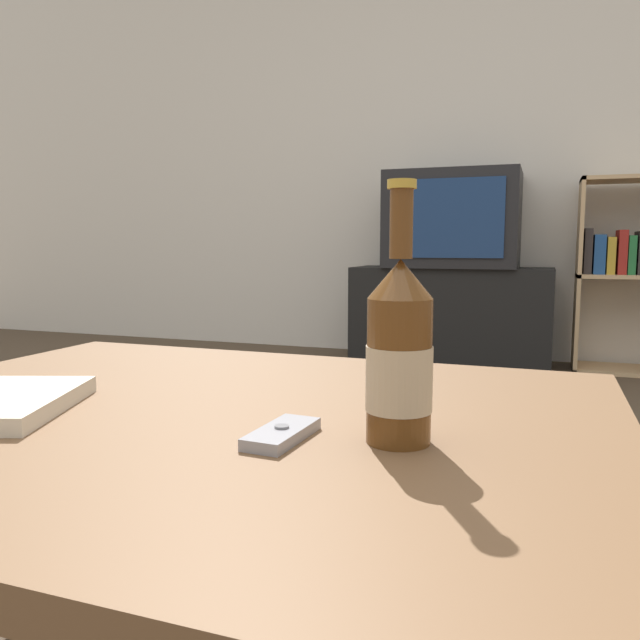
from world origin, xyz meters
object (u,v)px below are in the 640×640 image
object	(u,v)px
television	(453,220)
cell_phone	(282,434)
bookshelf	(618,267)
beer_bottle	(399,354)
tv_stand	(451,316)

from	to	relation	value
television	cell_phone	xyz separation A→B (m)	(0.20, -2.84, -0.36)
bookshelf	beer_bottle	size ratio (longest dim) A/B	3.36
bookshelf	television	bearing A→B (deg)	-175.49
tv_stand	television	xyz separation A→B (m)	(0.00, -0.00, 0.53)
tv_stand	television	distance (m)	0.53
tv_stand	bookshelf	distance (m)	0.89
bookshelf	tv_stand	bearing A→B (deg)	-175.76
television	cell_phone	distance (m)	2.87
bookshelf	cell_phone	world-z (taller)	bookshelf
tv_stand	bookshelf	bearing A→B (deg)	4.24
bookshelf	cell_phone	distance (m)	2.97
tv_stand	beer_bottle	bearing A→B (deg)	-83.20
television	tv_stand	bearing A→B (deg)	90.00
tv_stand	television	bearing A→B (deg)	-90.00
bookshelf	cell_phone	size ratio (longest dim) A/B	8.39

